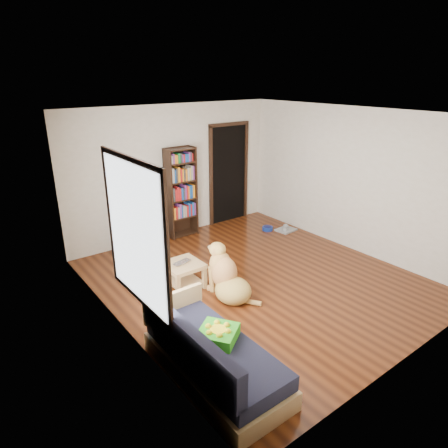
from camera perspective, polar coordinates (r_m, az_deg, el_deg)
ground at (r=6.55m, az=4.58°, el=-7.83°), size 5.00×5.00×0.00m
ceiling at (r=5.78m, az=5.34°, el=15.44°), size 5.00×5.00×0.00m
wall_back at (r=8.00m, az=-7.16°, el=7.39°), size 4.50×0.00×4.50m
wall_front at (r=4.63m, az=26.06°, el=-4.74°), size 4.50×0.00×4.50m
wall_left at (r=4.91m, az=-15.07°, el=-1.83°), size 0.00×5.00×5.00m
wall_right at (r=7.68m, az=17.64°, el=6.01°), size 0.00×5.00×5.00m
green_cushion at (r=4.47m, az=-0.86°, el=-15.49°), size 0.54×0.54×0.13m
laptop at (r=6.14m, az=-5.76°, el=-5.61°), size 0.34×0.26×0.02m
dog_bowl at (r=8.52m, az=6.23°, el=-0.63°), size 0.22×0.22×0.08m
grey_rag at (r=8.56m, az=8.84°, el=-0.83°), size 0.43×0.36×0.03m
window at (r=4.41m, az=-12.60°, el=-1.39°), size 0.03×1.46×1.70m
doorway at (r=8.76m, az=0.66°, el=7.49°), size 1.03×0.05×2.19m
tv_stand at (r=7.71m, az=-11.65°, el=-1.47°), size 0.90×0.45×0.50m
crt_tv at (r=7.56m, az=-11.98°, el=1.91°), size 0.55×0.52×0.58m
bookshelf at (r=7.97m, az=-6.18°, el=5.15°), size 0.60×0.30×1.80m
sofa at (r=4.53m, az=-1.92°, el=-18.52°), size 0.80×1.80×0.80m
coffee_table at (r=6.22m, az=-5.86°, el=-6.60°), size 0.55×0.55×0.40m
dog at (r=5.92m, az=0.43°, el=-7.74°), size 0.53×1.00×0.83m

